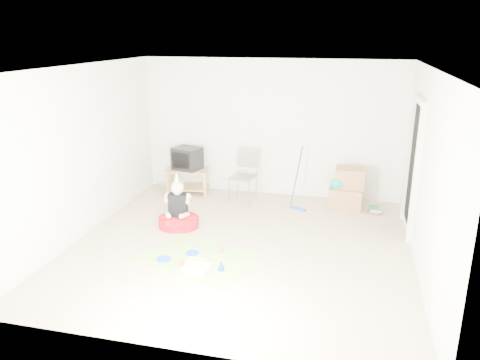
% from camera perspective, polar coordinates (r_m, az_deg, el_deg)
% --- Properties ---
extents(ground, '(5.00, 5.00, 0.00)m').
position_cam_1_polar(ground, '(7.07, 0.03, -7.99)').
color(ground, '#C3AC8C').
rests_on(ground, ground).
extents(doorway_recess, '(0.02, 0.90, 2.05)m').
position_cam_1_polar(doorway_recess, '(7.74, 20.40, 1.27)').
color(doorway_recess, black).
rests_on(doorway_recess, ground).
extents(tv_stand, '(0.86, 0.62, 0.49)m').
position_cam_1_polar(tv_stand, '(9.28, -6.36, 0.14)').
color(tv_stand, '#A97C4C').
rests_on(tv_stand, ground).
extents(crt_tv, '(0.61, 0.55, 0.43)m').
position_cam_1_polar(crt_tv, '(9.16, -6.45, 2.63)').
color(crt_tv, black).
rests_on(crt_tv, tv_stand).
extents(folding_chair, '(0.51, 0.49, 0.98)m').
position_cam_1_polar(folding_chair, '(8.71, 0.37, 0.38)').
color(folding_chair, gray).
rests_on(folding_chair, ground).
extents(cardboard_boxes, '(0.61, 0.47, 0.74)m').
position_cam_1_polar(cardboard_boxes, '(8.64, 12.90, -1.07)').
color(cardboard_boxes, '#996D4A').
rests_on(cardboard_boxes, ground).
extents(floor_mop, '(0.29, 0.35, 1.12)m').
position_cam_1_polar(floor_mop, '(8.39, 7.19, -1.97)').
color(floor_mop, blue).
rests_on(floor_mop, ground).
extents(book_pile, '(0.26, 0.31, 0.12)m').
position_cam_1_polar(book_pile, '(8.62, 16.15, -3.50)').
color(book_pile, '#226644').
rests_on(book_pile, ground).
extents(seated_woman, '(0.75, 0.75, 0.94)m').
position_cam_1_polar(seated_woman, '(7.69, -7.52, -4.29)').
color(seated_woman, '#B0101B').
rests_on(seated_woman, ground).
extents(party_mat, '(1.83, 1.55, 0.01)m').
position_cam_1_polar(party_mat, '(6.72, -4.99, -9.45)').
color(party_mat, '#FF357B').
rests_on(party_mat, ground).
extents(birthday_cake, '(0.36, 0.30, 0.15)m').
position_cam_1_polar(birthday_cake, '(6.35, -5.30, -10.72)').
color(birthday_cake, white).
rests_on(birthday_cake, party_mat).
extents(blue_plate_near, '(0.20, 0.20, 0.01)m').
position_cam_1_polar(blue_plate_near, '(6.85, -5.83, -8.85)').
color(blue_plate_near, blue).
rests_on(blue_plate_near, party_mat).
extents(blue_plate_far, '(0.28, 0.28, 0.01)m').
position_cam_1_polar(blue_plate_far, '(6.74, -9.27, -9.47)').
color(blue_plate_far, blue).
rests_on(blue_plate_far, party_mat).
extents(orange_cup_near, '(0.07, 0.07, 0.07)m').
position_cam_1_polar(orange_cup_near, '(6.83, -2.31, -8.56)').
color(orange_cup_near, '#DB5D18').
rests_on(orange_cup_near, party_mat).
extents(orange_cup_far, '(0.08, 0.08, 0.09)m').
position_cam_1_polar(orange_cup_far, '(6.50, -7.16, -10.05)').
color(orange_cup_far, '#DB5D18').
rests_on(orange_cup_far, party_mat).
extents(blue_party_hat, '(0.13, 0.13, 0.14)m').
position_cam_1_polar(blue_party_hat, '(6.35, -2.32, -10.37)').
color(blue_party_hat, '#1A3ABA').
rests_on(blue_party_hat, party_mat).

